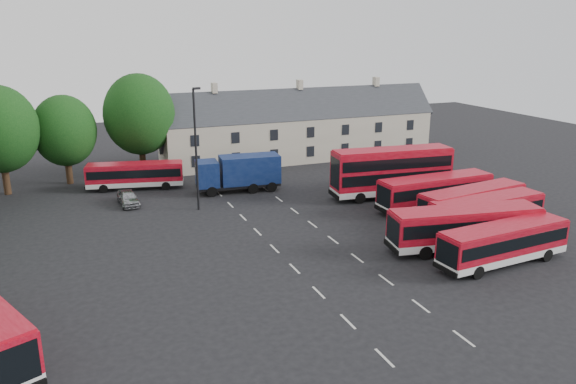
{
  "coord_description": "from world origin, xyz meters",
  "views": [
    {
      "loc": [
        -14.04,
        -35.53,
        16.26
      ],
      "look_at": [
        3.95,
        9.03,
        2.2
      ],
      "focal_mm": 35.0,
      "sensor_mm": 36.0,
      "label": 1
    }
  ],
  "objects_px": {
    "lamppost": "(196,146)",
    "box_truck": "(239,172)",
    "bus_row_a": "(504,241)",
    "silver_car": "(128,198)",
    "bus_dd_south": "(392,170)"
  },
  "relations": [
    {
      "from": "bus_row_a",
      "to": "box_truck",
      "type": "bearing_deg",
      "value": 110.8
    },
    {
      "from": "bus_dd_south",
      "to": "silver_car",
      "type": "bearing_deg",
      "value": 169.94
    },
    {
      "from": "bus_dd_south",
      "to": "box_truck",
      "type": "distance_m",
      "value": 15.43
    },
    {
      "from": "bus_dd_south",
      "to": "silver_car",
      "type": "height_order",
      "value": "bus_dd_south"
    },
    {
      "from": "box_truck",
      "to": "lamppost",
      "type": "relative_size",
      "value": 0.77
    },
    {
      "from": "box_truck",
      "to": "bus_row_a",
      "type": "bearing_deg",
      "value": -59.44
    },
    {
      "from": "bus_row_a",
      "to": "bus_dd_south",
      "type": "xyz_separation_m",
      "value": [
        1.62,
        17.4,
        1.03
      ]
    },
    {
      "from": "bus_dd_south",
      "to": "silver_car",
      "type": "distance_m",
      "value": 25.79
    },
    {
      "from": "bus_dd_south",
      "to": "box_truck",
      "type": "relative_size",
      "value": 1.4
    },
    {
      "from": "silver_car",
      "to": "lamppost",
      "type": "relative_size",
      "value": 0.37
    },
    {
      "from": "bus_dd_south",
      "to": "lamppost",
      "type": "xyz_separation_m",
      "value": [
        -18.78,
        3.16,
        3.21
      ]
    },
    {
      "from": "box_truck",
      "to": "lamppost",
      "type": "bearing_deg",
      "value": -135.12
    },
    {
      "from": "bus_dd_south",
      "to": "box_truck",
      "type": "xyz_separation_m",
      "value": [
        -13.41,
        7.6,
        -0.71
      ]
    },
    {
      "from": "bus_row_a",
      "to": "lamppost",
      "type": "distance_m",
      "value": 27.12
    },
    {
      "from": "lamppost",
      "to": "box_truck",
      "type": "bearing_deg",
      "value": 39.57
    }
  ]
}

